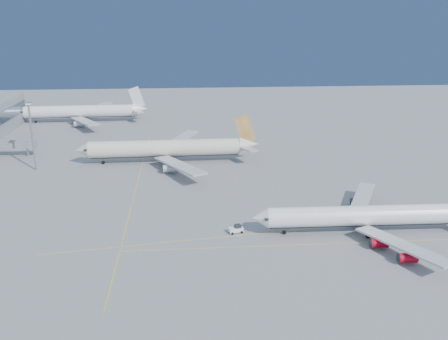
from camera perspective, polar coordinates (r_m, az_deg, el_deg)
ground at (r=137.76m, az=5.69°, el=-5.98°), size 500.00×500.00×0.00m
jet_bridge at (r=213.89m, az=-23.43°, el=2.74°), size 23.60×3.60×6.90m
taxiway_lines at (r=141.82m, az=-0.65°, el=-5.17°), size 118.86×140.00×0.02m
airliner_virgin at (r=135.06m, az=16.14°, el=-5.06°), size 60.39×54.37×14.93m
airliner_etihad at (r=190.14m, az=-6.32°, el=2.49°), size 69.23×64.10×18.10m
airliner_third at (r=269.45m, az=-15.87°, el=6.45°), size 67.30×62.14×18.08m
pushback_tug at (r=130.88m, az=1.40°, el=-6.76°), size 4.09×3.08×2.10m
light_mast at (r=189.79m, az=-21.14°, el=4.23°), size 2.16×2.16×24.93m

